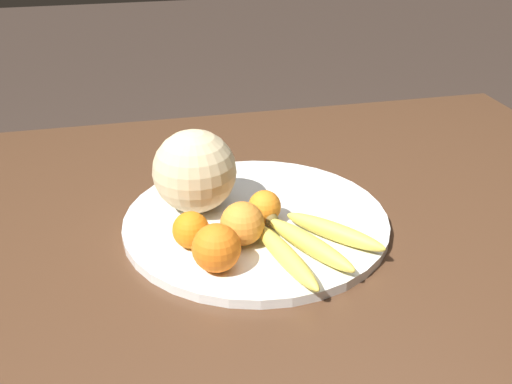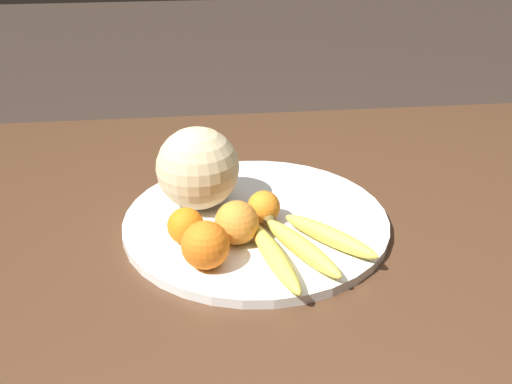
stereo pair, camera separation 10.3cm
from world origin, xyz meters
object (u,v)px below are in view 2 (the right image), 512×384
kitchen_table (289,266)px  orange_front_left (237,223)px  orange_mid_center (264,207)px  orange_back_left (186,226)px  fruit_bowl (256,221)px  melon (198,168)px  orange_front_right (205,245)px  banana_bunch (302,246)px

kitchen_table → orange_front_left: 0.17m
orange_mid_center → orange_back_left: orange_back_left is taller
orange_mid_center → orange_back_left: (-0.13, -0.05, 0.00)m
fruit_bowl → melon: size_ratio=3.14×
orange_front_right → banana_bunch: bearing=4.6°
kitchen_table → banana_bunch: bearing=-89.6°
fruit_bowl → orange_front_left: size_ratio=6.44×
orange_front_right → orange_front_left: bearing=49.8°
melon → orange_front_left: melon is taller
kitchen_table → orange_front_right: 0.23m
orange_front_left → orange_back_left: 0.08m
orange_front_right → orange_back_left: bearing=112.5°
orange_mid_center → orange_back_left: size_ratio=0.94×
orange_back_left → orange_front_left: bearing=-6.2°
orange_mid_center → fruit_bowl: bearing=128.0°
melon → orange_mid_center: 0.14m
kitchen_table → orange_back_left: size_ratio=24.28×
banana_bunch → melon: bearing=-166.2°
melon → orange_front_right: (0.00, -0.19, -0.04)m
kitchen_table → orange_mid_center: (-0.05, 0.01, 0.12)m
melon → orange_back_left: 0.13m
kitchen_table → banana_bunch: (0.00, -0.10, 0.11)m
banana_bunch → orange_front_left: bearing=-144.1°
melon → orange_back_left: bearing=-101.4°
melon → orange_front_right: melon is taller
orange_front_right → orange_mid_center: (0.10, 0.12, -0.01)m
melon → orange_front_left: (0.06, -0.13, -0.04)m
melon → banana_bunch: 0.25m
banana_bunch → orange_front_right: 0.15m
orange_front_right → orange_mid_center: size_ratio=1.32×
melon → orange_back_left: melon is taller
banana_bunch → orange_back_left: orange_back_left is taller
orange_front_left → orange_front_right: orange_front_right is taller
melon → orange_mid_center: melon is taller
orange_front_left → orange_mid_center: 0.08m
banana_bunch → orange_back_left: (-0.18, 0.06, 0.01)m
kitchen_table → orange_mid_center: size_ratio=25.82×
melon → banana_bunch: melon is taller
fruit_bowl → orange_front_right: size_ratio=6.20×
orange_front_left → orange_front_right: 0.08m
kitchen_table → orange_front_left: orange_front_left is taller
kitchen_table → melon: bearing=153.6°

